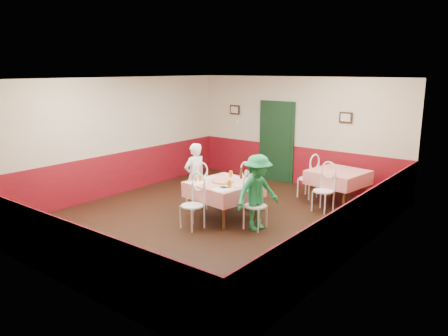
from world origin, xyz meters
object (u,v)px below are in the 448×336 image
Objects in this scene: chair_far at (252,189)px; chair_second_a at (308,179)px; beer_bottle at (241,174)px; chair_left at (197,189)px; pizza at (223,181)px; glass_a at (200,178)px; glass_c at (231,174)px; wallet at (224,187)px; diner_far at (254,182)px; chair_second_b at (323,191)px; main_table at (224,200)px; glass_b at (229,184)px; diner_right at (258,193)px; chair_right at (255,206)px; chair_near at (192,206)px; second_table at (338,187)px; diner_left at (195,176)px.

chair_second_a is at bearing -90.73° from chair_far.
chair_left is at bearing -163.42° from beer_bottle.
pizza is 3.38× the size of glass_a.
chair_far is at bearing 62.26° from glass_c.
wallet is 0.09× the size of diner_far.
glass_a is (-0.56, -1.06, 0.37)m from chair_far.
chair_second_b is 4.11× the size of beer_bottle.
main_table is 1.36× the size of chair_left.
glass_c is 0.64× the size of beer_bottle.
chair_left reaches higher than main_table.
chair_second_a is 2.71m from glass_b.
chair_second_b reaches higher than pizza.
glass_b is 0.58m from diner_right.
diner_far is at bearing 64.03° from glass_c.
chair_right is 1.15m from glass_c.
chair_near is at bearing 56.33° from chair_left.
diner_far reaches higher than glass_b.
pizza is 0.44m from wallet.
chair_left is at bearing 78.30° from chair_right.
chair_near is (-0.96, -0.73, 0.00)m from chair_right.
second_table is 2.40m from beer_bottle.
chair_right is 7.20× the size of glass_a.
diner_left is (-1.01, -0.72, 0.27)m from chair_far.
diner_left is (-0.05, 0.01, 0.27)m from chair_left.
chair_near is 2.13× the size of pizza.
pizza reaches higher than wallet.
chair_right is 4.11× the size of beer_bottle.
beer_bottle is (-1.28, -1.97, 0.49)m from second_table.
beer_bottle is (-0.71, 0.52, 0.42)m from chair_right.
chair_second_a is 0.62× the size of diner_left.
chair_second_b reaches higher than glass_a.
glass_c reaches higher than glass_a.
diner_right reaches higher than pizza.
pizza is at bearing 137.67° from wallet.
chair_right is 0.65m from glass_b.
diner_right reaches higher than chair_far.
chair_left is at bearing -137.74° from chair_second_b.
pizza is at bearing 102.14° from diner_right.
diner_right reaches higher than diner_far.
pizza is (0.10, 0.82, 0.32)m from chair_near.
second_table is 1.24× the size of chair_second_a.
main_table is 0.60m from wallet.
pizza is 0.89m from diner_left.
chair_second_b is 6.37× the size of glass_c.
glass_a is (-0.43, -0.19, 0.05)m from pizza.
chair_second_a is 6.37× the size of glass_c.
wallet is (0.71, -0.14, -0.05)m from glass_a.
chair_far is 0.61m from beer_bottle.
chair_right and chair_far have the same top height.
chair_right is at bearing 4.58° from glass_a.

